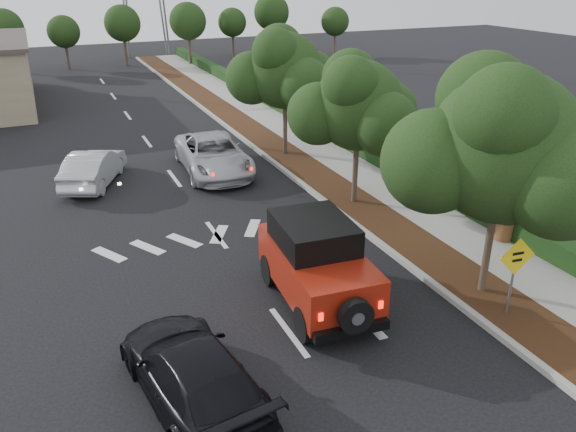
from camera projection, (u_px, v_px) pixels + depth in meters
ground at (289, 332)px, 13.87m from camera, size 120.00×120.00×0.00m
curb at (274, 163)px, 25.56m from camera, size 0.20×70.00×0.15m
planting_strip at (294, 160)px, 25.93m from camera, size 1.80×70.00×0.12m
sidewalk at (330, 155)px, 26.64m from camera, size 2.00×70.00×0.12m
hedge at (356, 145)px, 27.01m from camera, size 0.80×70.00×0.80m
transmission_tower at (149, 56)px, 56.15m from camera, size 7.00×4.00×28.00m
street_tree_near at (481, 293)px, 15.53m from camera, size 3.80×3.80×5.92m
street_tree_mid at (354, 203)px, 21.37m from camera, size 3.20×3.20×5.32m
street_tree_far at (285, 155)px, 26.79m from camera, size 3.40×3.40×5.62m
light_pole_a at (10, 119)px, 33.16m from camera, size 2.00×0.22×9.00m
red_jeep at (315, 261)px, 14.77m from camera, size 2.32×4.63×2.31m
silver_suv_ahead at (213, 155)px, 24.33m from camera, size 2.94×5.80×1.57m
black_suv_oncoming at (193, 373)px, 11.43m from camera, size 2.61×5.05×1.40m
silver_sedan_oncoming at (94, 167)px, 23.01m from camera, size 3.14×4.58×1.43m
speed_hump_sign at (515, 266)px, 13.87m from camera, size 1.01×0.14×2.16m
terracotta_planter at (506, 218)px, 18.02m from camera, size 0.75×0.75×1.31m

